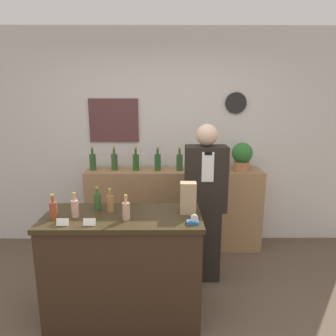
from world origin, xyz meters
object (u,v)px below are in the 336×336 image
at_px(shopkeeper, 205,204).
at_px(potted_plant, 242,156).
at_px(paper_bag, 188,198).
at_px(tape_dispenser, 193,221).

bearing_deg(shopkeeper, potted_plant, 51.41).
bearing_deg(shopkeeper, paper_bag, -111.48).
height_order(shopkeeper, paper_bag, shopkeeper).
height_order(shopkeeper, potted_plant, shopkeeper).
bearing_deg(potted_plant, paper_bag, -121.53).
xyz_separation_m(shopkeeper, paper_bag, (-0.21, -0.54, 0.25)).
distance_m(paper_bag, tape_dispenser, 0.24).
height_order(shopkeeper, tape_dispenser, shopkeeper).
height_order(paper_bag, tape_dispenser, paper_bag).
distance_m(potted_plant, paper_bag, 1.40).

